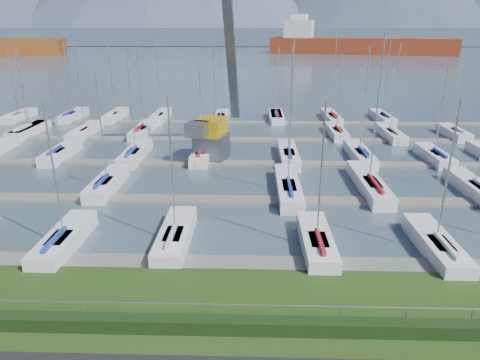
{
  "coord_description": "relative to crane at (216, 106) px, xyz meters",
  "views": [
    {
      "loc": [
        0.84,
        -16.6,
        13.34
      ],
      "look_at": [
        0.0,
        12.0,
        3.0
      ],
      "focal_mm": 32.0,
      "sensor_mm": 36.0,
      "label": 1
    }
  ],
  "objects": [
    {
      "name": "sailboat_fleet",
      "position": [
        0.74,
        0.77,
        0.1
      ],
      "size": [
        75.17,
        49.55,
        13.44
      ],
      "color": "silver",
      "rests_on": "water"
    },
    {
      "name": "crane",
      "position": [
        0.0,
        0.0,
        0.0
      ],
      "size": [
        5.18,
        13.45,
        22.35
      ],
      "rotation": [
        0.0,
        0.0,
        -0.25
      ],
      "color": "#4F5255",
      "rests_on": "water"
    },
    {
      "name": "cargo_ship_mid",
      "position": [
        54.4,
        185.34,
        -1.7
      ],
      "size": [
        92.41,
        38.56,
        21.5
      ],
      "rotation": [
        0.0,
        0.0,
        -0.23
      ],
      "color": "maroon",
      "rests_on": "water"
    },
    {
      "name": "water",
      "position": [
        3.04,
        231.17,
        -5.73
      ],
      "size": [
        800.0,
        540.0,
        0.2
      ],
      "primitive_type": "cube",
      "color": "#425560"
    },
    {
      "name": "hedge",
      "position": [
        3.04,
        -29.23,
        -4.98
      ],
      "size": [
        80.0,
        0.7,
        0.7
      ],
      "primitive_type": "cube",
      "color": "black",
      "rests_on": "grass"
    },
    {
      "name": "fence",
      "position": [
        3.04,
        -28.83,
        -4.13
      ],
      "size": [
        80.0,
        0.04,
        0.04
      ],
      "primitive_type": "cylinder",
      "rotation": [
        0.0,
        1.57,
        0.0
      ],
      "color": "#94979C",
      "rests_on": "grass"
    },
    {
      "name": "docks",
      "position": [
        3.04,
        -2.83,
        -5.55
      ],
      "size": [
        90.0,
        41.6,
        0.25
      ],
      "color": "slate",
      "rests_on": "water"
    },
    {
      "name": "foothill",
      "position": [
        3.04,
        301.17,
        0.67
      ],
      "size": [
        900.0,
        80.0,
        12.0
      ],
      "primitive_type": "cube",
      "color": "#4A586C",
      "rests_on": "water"
    }
  ]
}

